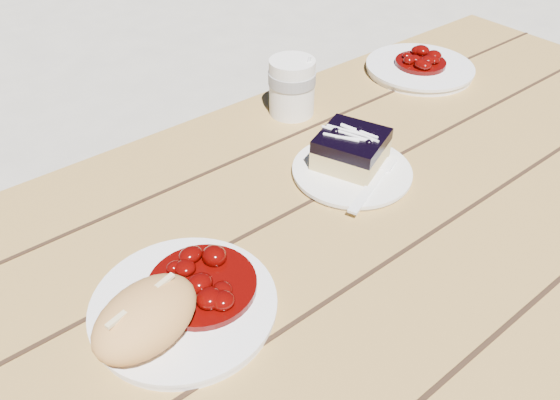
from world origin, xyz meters
TOP-DOWN VIEW (x-y plane):
  - picnic_table at (0.00, -0.00)m, footprint 2.00×1.55m
  - main_plate at (-0.10, 0.02)m, footprint 0.22×0.22m
  - goulash_stew at (-0.07, 0.02)m, footprint 0.13×0.13m
  - bread_roll at (-0.15, -0.00)m, footprint 0.15×0.11m
  - dessert_plate at (0.26, 0.09)m, footprint 0.19×0.19m
  - blueberry_cake at (0.27, 0.11)m, footprint 0.13×0.13m
  - fork_dessert at (0.24, 0.04)m, footprint 0.16×0.08m
  - coffee_cup at (0.31, 0.30)m, footprint 0.08×0.08m
  - second_plate at (0.63, 0.27)m, footprint 0.22×0.22m
  - second_stew at (0.63, 0.27)m, footprint 0.11×0.11m

SIDE VIEW (x-z plane):
  - picnic_table at x=0.00m, z-range 0.21..0.96m
  - dessert_plate at x=0.26m, z-range 0.75..0.76m
  - main_plate at x=-0.10m, z-range 0.75..0.77m
  - second_plate at x=0.63m, z-range 0.75..0.77m
  - fork_dessert at x=0.24m, z-range 0.76..0.76m
  - goulash_stew at x=-0.07m, z-range 0.77..0.81m
  - second_stew at x=0.63m, z-range 0.77..0.81m
  - blueberry_cake at x=0.27m, z-range 0.76..0.82m
  - bread_roll at x=-0.15m, z-range 0.77..0.83m
  - coffee_cup at x=0.31m, z-range 0.75..0.85m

